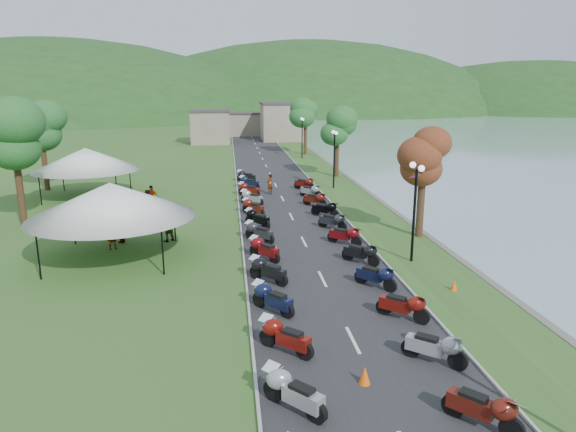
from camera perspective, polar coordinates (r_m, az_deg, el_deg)
name	(u,v)px	position (r m, az deg, el deg)	size (l,w,h in m)	color
road	(276,185)	(47.10, -1.39, 3.46)	(7.00, 120.00, 0.02)	#2B2B2D
hills_backdrop	(239,111)	(206.33, -5.51, 11.57)	(360.00, 120.00, 76.00)	#285621
far_building	(241,124)	(91.34, -5.28, 10.12)	(18.00, 16.00, 5.00)	gray
moto_row_left	(262,241)	(28.03, -2.91, -2.78)	(2.60, 44.32, 1.10)	#331411
moto_row_right	(351,244)	(27.67, 7.05, -3.09)	(2.60, 38.16, 1.10)	#331411
vendor_tent_main	(113,221)	(27.89, -18.89, -0.53)	(5.61, 5.61, 4.00)	white
vendor_tent_side	(87,173)	(44.64, -21.40, 4.50)	(5.60, 5.60, 4.00)	white
tree_park_left	(15,154)	(36.83, -28.03, 6.13)	(3.33, 3.33, 9.26)	#2E7431
tree_lakeside	(423,174)	(30.97, 14.72, 4.49)	(2.71, 2.71, 7.52)	#2E7431
pedestrian_a	(113,249)	(29.98, -18.83, -3.51)	(0.60, 0.44, 1.63)	slate
pedestrian_b	(149,217)	(36.55, -15.23, -0.16)	(0.94, 0.52, 1.94)	slate
pedestrian_c	(122,243)	(31.08, -18.01, -2.83)	(1.25, 0.51, 1.93)	slate
traffic_cone_near	(365,376)	(16.23, 8.52, -17.13)	(0.37, 0.37, 0.57)	#F2590C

